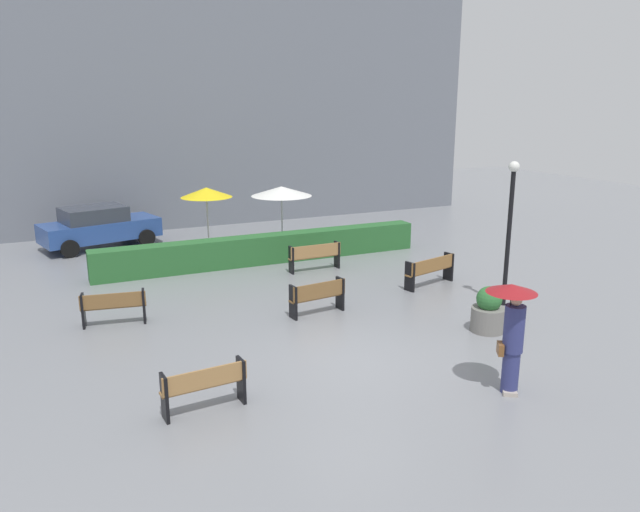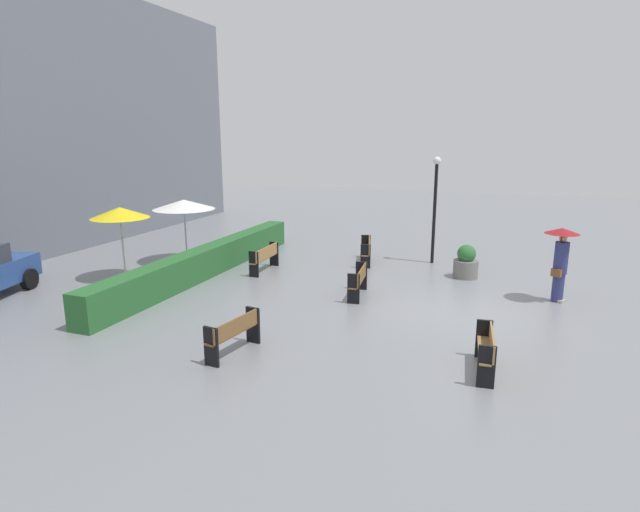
{
  "view_description": "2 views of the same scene",
  "coord_description": "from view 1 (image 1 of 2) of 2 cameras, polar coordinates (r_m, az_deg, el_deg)",
  "views": [
    {
      "loc": [
        -5.71,
        -10.54,
        5.36
      ],
      "look_at": [
        1.18,
        4.38,
        1.15
      ],
      "focal_mm": 33.79,
      "sensor_mm": 36.0,
      "label": 1
    },
    {
      "loc": [
        -13.66,
        -1.04,
        4.67
      ],
      "look_at": [
        -0.09,
        3.93,
        1.26
      ],
      "focal_mm": 29.05,
      "sensor_mm": 36.0,
      "label": 2
    }
  ],
  "objects": [
    {
      "name": "bench_mid_center",
      "position": [
        15.56,
        -0.2,
        -3.75
      ],
      "size": [
        1.56,
        0.52,
        0.88
      ],
      "color": "brown",
      "rests_on": "ground"
    },
    {
      "name": "building_facade",
      "position": [
        27.15,
        -13.02,
        13.93
      ],
      "size": [
        28.0,
        1.2,
        10.63
      ],
      "primitive_type": "cube",
      "color": "slate",
      "rests_on": "ground"
    },
    {
      "name": "parked_car",
      "position": [
        24.19,
        -20.23,
        2.66
      ],
      "size": [
        4.5,
        2.77,
        1.57
      ],
      "color": "#28478C",
      "rests_on": "ground"
    },
    {
      "name": "hedge_strip",
      "position": [
        20.66,
        -5.27,
        0.67
      ],
      "size": [
        11.37,
        0.7,
        0.97
      ],
      "primitive_type": "cube",
      "color": "#28602D",
      "rests_on": "ground"
    },
    {
      "name": "lamp_post",
      "position": [
        16.58,
        17.55,
        3.39
      ],
      "size": [
        0.28,
        0.28,
        3.89
      ],
      "color": "black",
      "rests_on": "ground"
    },
    {
      "name": "bench_back_row",
      "position": [
        19.58,
        -0.48,
        0.1
      ],
      "size": [
        1.77,
        0.36,
        0.88
      ],
      "color": "#9E7242",
      "rests_on": "ground"
    },
    {
      "name": "bench_near_left",
      "position": [
        11.05,
        -10.89,
        -11.9
      ],
      "size": [
        1.55,
        0.45,
        0.85
      ],
      "color": "#9E7242",
      "rests_on": "ground"
    },
    {
      "name": "ground_plane",
      "position": [
        13.13,
        3.39,
        -9.73
      ],
      "size": [
        60.0,
        60.0,
        0.0
      ],
      "primitive_type": "plane",
      "color": "gray"
    },
    {
      "name": "patio_umbrella_yellow",
      "position": [
        22.06,
        -10.71,
        5.93
      ],
      "size": [
        1.84,
        1.84,
        2.39
      ],
      "color": "silver",
      "rests_on": "ground"
    },
    {
      "name": "pedestrian_with_umbrella",
      "position": [
        11.75,
        17.73,
        -6.22
      ],
      "size": [
        0.93,
        0.93,
        2.14
      ],
      "color": "navy",
      "rests_on": "ground"
    },
    {
      "name": "patio_umbrella_white",
      "position": [
        22.31,
        -3.67,
        6.14
      ],
      "size": [
        2.24,
        2.24,
        2.35
      ],
      "color": "silver",
      "rests_on": "ground"
    },
    {
      "name": "planter_pot",
      "position": [
        15.01,
        15.65,
        -5.12
      ],
      "size": [
        0.81,
        0.81,
        1.12
      ],
      "color": "slate",
      "rests_on": "ground"
    },
    {
      "name": "bench_far_right",
      "position": [
        18.26,
        10.45,
        -1.22
      ],
      "size": [
        1.89,
        0.81,
        0.87
      ],
      "color": "olive",
      "rests_on": "ground"
    },
    {
      "name": "bench_far_left",
      "position": [
        15.67,
        -18.96,
        -4.46
      ],
      "size": [
        1.57,
        0.59,
        0.85
      ],
      "color": "brown",
      "rests_on": "ground"
    }
  ]
}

